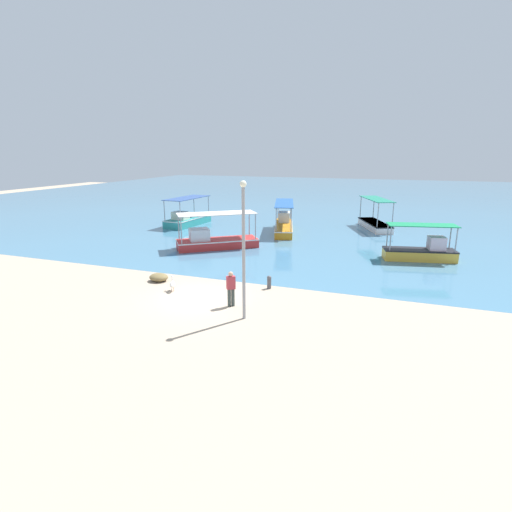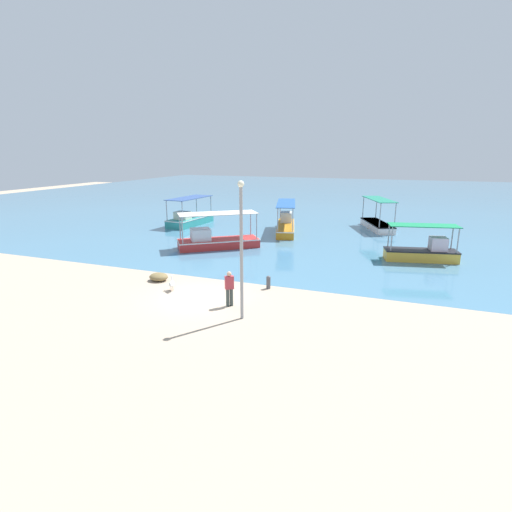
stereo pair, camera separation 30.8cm
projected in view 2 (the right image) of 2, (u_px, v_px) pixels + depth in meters
The scene contains 12 objects.
ground at pixel (198, 298), 19.83m from camera, with size 120.00×120.00×0.00m, color tan.
harbor_water at pixel (344, 197), 63.31m from camera, with size 110.00×90.00×0.00m, color teal.
fishing_boat_far_left at pixel (216, 240), 29.93m from camera, with size 6.01×5.17×2.63m.
fishing_boat_center at pixel (377, 224), 37.19m from camera, with size 3.60×5.91×2.81m.
fishing_boat_near_right at pixel (423, 252), 26.41m from camera, with size 4.81×2.38×2.40m.
fishing_boat_near_left at pixel (190, 219), 39.22m from camera, with size 2.47×5.76×2.68m.
fishing_boat_outer at pixel (286, 225), 35.95m from camera, with size 3.25×7.00×2.64m.
pelican at pixel (172, 284), 20.74m from camera, with size 0.52×0.74×0.80m.
lamp_post at pixel (241, 244), 16.55m from camera, with size 0.28×0.28×5.93m.
mooring_bollard at pixel (268, 282), 21.07m from camera, with size 0.23×0.23×0.71m.
fisherman_standing at pixel (229, 288), 18.56m from camera, with size 0.45×0.42×1.69m.
net_pile at pixel (159, 277), 22.40m from camera, with size 1.07×0.91×0.44m, color brown.
Camera 2 is at (9.24, -16.46, 7.06)m, focal length 28.00 mm.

